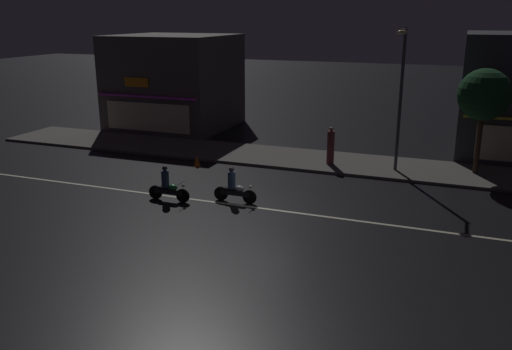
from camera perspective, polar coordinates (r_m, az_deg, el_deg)
The scene contains 10 objects.
ground_plane at distance 21.92m, azimuth 1.07°, elevation -3.61°, with size 140.00×140.00×0.00m, color black.
lane_divider_stripe at distance 21.92m, azimuth 1.07°, elevation -3.60°, with size 36.71×0.16×0.01m, color beige.
sidewalk_far at distance 29.05m, azimuth 6.33°, elevation 1.53°, with size 38.64×4.16×0.14m, color #5B5954.
storefront_center_block at distance 38.07m, azimuth -8.55°, elevation 9.69°, with size 7.45×7.50×6.24m.
streetlamp_west at distance 26.78m, azimuth 15.00°, elevation 8.80°, with size 0.44×1.64×6.85m.
pedestrian_on_sidewalk at distance 28.00m, azimuth 7.86°, elevation 2.95°, with size 0.38×0.38×1.94m.
street_tree at distance 27.72m, azimuth 22.90°, elevation 7.75°, with size 2.44×2.44×5.04m.
motorcycle_lead at distance 23.00m, azimuth -9.29°, elevation -1.18°, with size 1.90×0.60×1.52m.
motorcycle_following at distance 22.56m, azimuth -2.34°, elevation -1.33°, with size 1.90×0.60×1.52m.
traffic_cone at distance 28.17m, azimuth -6.23°, elevation 1.48°, with size 0.36×0.36×0.55m, color orange.
Camera 1 is at (6.95, -19.36, 7.56)m, focal length 37.99 mm.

